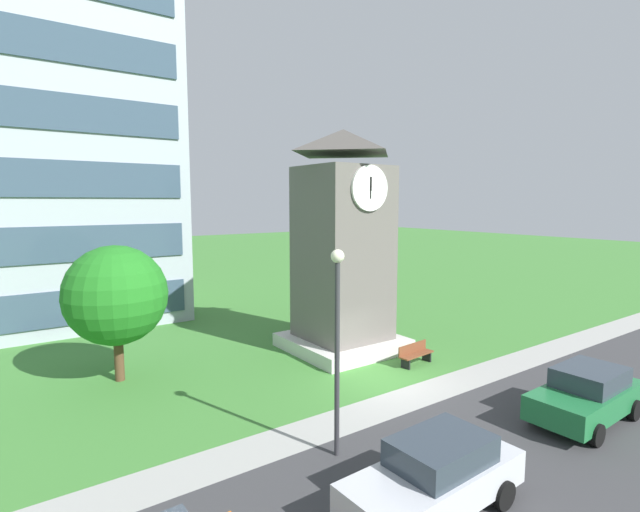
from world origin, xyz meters
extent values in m
plane|color=#3D7A33|center=(0.00, 0.00, 0.00)|extent=(160.00, 160.00, 0.00)
cube|color=#38383A|center=(0.00, -6.19, 0.00)|extent=(120.00, 7.20, 0.01)
cube|color=#9E9E99|center=(0.00, -1.79, 0.00)|extent=(120.00, 1.60, 0.01)
cube|color=#9EA8B2|center=(-10.05, 18.89, 11.20)|extent=(14.92, 11.21, 22.40)
cube|color=#384C60|center=(-10.05, 13.24, 1.60)|extent=(13.73, 0.10, 1.80)
cube|color=#384C60|center=(-10.05, 13.24, 4.80)|extent=(13.73, 0.10, 1.80)
cube|color=#384C60|center=(-10.05, 13.24, 8.00)|extent=(13.73, 0.10, 1.80)
cube|color=#384C60|center=(-10.05, 13.24, 11.20)|extent=(13.73, 0.10, 1.80)
cube|color=#384C60|center=(-10.05, 13.24, 14.40)|extent=(13.73, 0.10, 1.80)
cube|color=#605B56|center=(1.13, 4.02, 4.24)|extent=(3.54, 3.54, 8.47)
cube|color=beige|center=(1.13, 4.02, 0.30)|extent=(4.78, 4.78, 0.60)
pyramid|color=#4D4945|center=(1.13, 4.02, 9.56)|extent=(3.89, 3.89, 1.09)
cylinder|color=white|center=(1.13, 2.19, 7.45)|extent=(1.95, 0.12, 1.95)
cylinder|color=white|center=(2.96, 4.02, 7.45)|extent=(0.12, 1.95, 1.95)
cube|color=black|center=(1.13, 2.12, 7.63)|extent=(0.08, 0.04, 0.58)
cube|color=black|center=(1.13, 2.11, 7.45)|extent=(0.06, 0.06, 0.88)
cube|color=brown|center=(2.37, 0.48, 0.45)|extent=(1.84, 0.65, 0.06)
cube|color=brown|center=(2.35, 0.70, 0.68)|extent=(1.80, 0.23, 0.40)
cube|color=black|center=(1.66, 0.41, 0.23)|extent=(0.12, 0.44, 0.45)
cube|color=black|center=(3.09, 0.55, 0.23)|extent=(0.12, 0.44, 0.45)
cylinder|color=#333338|center=(-4.73, -3.27, 2.65)|extent=(0.14, 0.14, 5.29)
sphere|color=#F2EFCC|center=(-4.73, -3.27, 5.47)|extent=(0.36, 0.36, 0.36)
cylinder|color=#513823|center=(-8.31, 5.90, 1.01)|extent=(0.36, 0.36, 2.02)
sphere|color=#1E701D|center=(-8.31, 5.90, 3.36)|extent=(3.82, 3.82, 3.82)
cube|color=silver|center=(-4.46, -6.43, 0.71)|extent=(4.51, 1.87, 0.76)
cube|color=#2D3842|center=(-4.23, -6.42, 1.39)|extent=(2.27, 1.60, 0.60)
cylinder|color=black|center=(-5.86, -5.62, 0.33)|extent=(0.67, 0.24, 0.66)
cylinder|color=black|center=(-3.05, -7.24, 0.33)|extent=(0.67, 0.24, 0.66)
cylinder|color=black|center=(-3.10, -5.54, 0.33)|extent=(0.67, 0.24, 0.66)
cube|color=#1E6B38|center=(2.86, -6.19, 0.71)|extent=(4.36, 1.99, 0.76)
cube|color=#2D3842|center=(3.07, -6.18, 1.39)|extent=(2.20, 1.70, 0.60)
cylinder|color=black|center=(1.55, -7.14, 0.33)|extent=(0.67, 0.24, 0.66)
cylinder|color=black|center=(1.50, -5.32, 0.33)|extent=(0.67, 0.24, 0.66)
cylinder|color=black|center=(4.22, -7.06, 0.33)|extent=(0.67, 0.24, 0.66)
cylinder|color=black|center=(4.16, -5.24, 0.33)|extent=(0.67, 0.24, 0.66)
camera|label=1|loc=(-12.12, -12.93, 6.87)|focal=26.42mm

